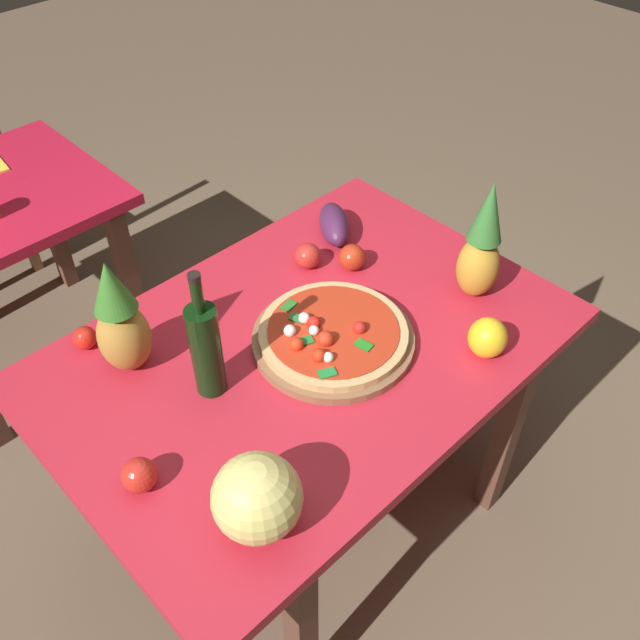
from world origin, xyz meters
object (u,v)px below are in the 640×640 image
Objects in this scene: pizza_board at (333,340)px; tomato_at_corner at (352,257)px; pineapple_right at (482,247)px; melon at (257,498)px; pizza at (332,333)px; pineapple_left at (120,322)px; tomato_near_board at (85,338)px; wine_bottle at (206,348)px; tomato_beside_pepper at (308,256)px; eggplant at (334,224)px; display_table at (307,365)px; bell_pepper at (487,338)px; tomato_by_bottle at (139,475)px.

pizza_board is 0.32m from tomato_at_corner.
pineapple_right is 0.93m from melon.
pizza is at bearing -145.34° from tomato_at_corner.
tomato_at_corner is (0.69, -0.12, -0.11)m from pineapple_left.
tomato_near_board is (-0.05, 0.14, -0.12)m from pineapple_left.
wine_bottle is at bearing 66.94° from melon.
tomato_beside_pepper is at bearing 19.91° from wine_bottle.
tomato_at_corner is 1.02× the size of tomato_beside_pepper.
tomato_beside_pepper is (0.65, 0.55, -0.06)m from melon.
wine_bottle is at bearing -160.55° from eggplant.
pineapple_left is 0.58m from melon.
pineapple_right is (0.48, -0.18, 0.25)m from display_table.
melon is 1.68× the size of bell_pepper.
eggplant is at bearing 18.02° from tomato_beside_pepper.
wine_bottle is at bearing 162.81° from pizza_board.
bell_pepper is at bearing -47.38° from display_table.
tomato_by_bottle is at bearing -119.35° from pineapple_left.
tomato_near_board is at bearing 136.75° from pizza.
pizza_board is 0.03m from pizza.
display_table is 0.51m from pineapple_left.
tomato_at_corner is (-0.07, -0.15, -0.01)m from eggplant.
melon is (-0.16, -0.37, -0.05)m from wine_bottle.
pizza is 6.32× the size of tomato_near_board.
wine_bottle is 0.54m from tomato_beside_pepper.
tomato_near_board is (-0.81, 0.11, -0.01)m from eggplant.
melon reaches higher than bell_pepper.
wine_bottle is at bearing 162.78° from pineapple_right.
pizza is at bearing -17.41° from wine_bottle.
pizza is at bearing -135.53° from eggplant.
wine_bottle is (-0.33, 0.10, 0.13)m from pizza_board.
melon is 0.71m from tomato_near_board.
tomato_beside_pepper is (0.23, 0.23, 0.12)m from display_table.
pineapple_left is 0.77m from eggplant.
bell_pepper is (0.75, -0.03, -0.04)m from melon.
pineapple_left is at bearing 145.17° from display_table.
tomato_at_corner reaches higher than tomato_near_board.
bell_pepper reaches higher than display_table.
eggplant is 0.82m from tomato_near_board.
wine_bottle is 0.32m from tomato_by_bottle.
tomato_by_bottle is (-0.94, -0.35, -0.01)m from eggplant.
melon is at bearing -62.62° from tomato_by_bottle.
wine_bottle is at bearing -160.09° from tomato_beside_pepper.
pineapple_left is 0.39m from tomato_by_bottle.
bell_pepper is 1.80× the size of tomato_near_board.
eggplant is at bearing 83.60° from bell_pepper.
tomato_at_corner is at bearing -116.15° from eggplant.
pineapple_left is at bearing 169.96° from tomato_at_corner.
eggplant reaches higher than tomato_beside_pepper.
tomato_at_corner is at bearing -10.04° from pineapple_left.
tomato_by_bottle is (-0.13, 0.25, -0.05)m from melon.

